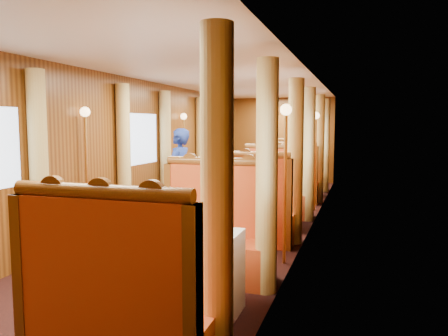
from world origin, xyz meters
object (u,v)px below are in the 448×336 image
at_px(table_near, 178,274).
at_px(fruit_plate, 204,238).
at_px(tea_tray, 164,232).
at_px(rose_vase_mid, 263,172).
at_px(table_far, 295,180).
at_px(banquette_far_aft, 301,173).
at_px(banquette_mid_fwd, 248,214).
at_px(banquette_far_fwd, 288,183).
at_px(teapot_right, 170,230).
at_px(steward, 179,175).
at_px(teapot_left, 153,225).
at_px(banquette_mid_aft, 275,193).
at_px(banquette_near_fwd, 117,317).
at_px(teapot_back, 170,224).
at_px(banquette_near_aft, 215,240).
at_px(passenger, 273,178).
at_px(rose_vase_far, 296,157).
at_px(table_mid, 263,205).

relative_size(table_near, fruit_plate, 4.62).
height_order(tea_tray, rose_vase_mid, rose_vase_mid).
height_order(table_far, banquette_far_aft, banquette_far_aft).
height_order(banquette_mid_fwd, banquette_far_fwd, same).
bearing_deg(table_far, teapot_right, -90.03).
xyz_separation_m(rose_vase_mid, steward, (-1.52, 0.02, -0.11)).
bearing_deg(teapot_left, banquette_mid_aft, 88.90).
relative_size(banquette_near_fwd, teapot_back, 8.41).
distance_m(banquette_far_fwd, banquette_far_aft, 2.03).
relative_size(banquette_mid_aft, banquette_far_fwd, 1.00).
height_order(table_near, banquette_near_aft, banquette_near_aft).
bearing_deg(banquette_near_fwd, steward, 108.57).
bearing_deg(banquette_near_aft, banquette_far_fwd, 90.00).
distance_m(table_near, banquette_far_fwd, 5.99).
distance_m(table_near, passenger, 4.31).
bearing_deg(tea_tray, table_far, 89.00).
xyz_separation_m(banquette_near_fwd, rose_vase_far, (0.02, 7.98, 0.50)).
relative_size(tea_tray, teapot_left, 1.83).
height_order(banquette_near_aft, banquette_mid_fwd, same).
bearing_deg(tea_tray, fruit_plate, -15.43).
bearing_deg(teapot_right, steward, 88.12).
xyz_separation_m(banquette_mid_aft, steward, (-1.53, -0.96, 0.40)).
bearing_deg(banquette_near_aft, rose_vase_mid, 90.31).
relative_size(banquette_far_fwd, fruit_plate, 5.89).
height_order(steward, passenger, steward).
relative_size(teapot_back, rose_vase_far, 0.44).
xyz_separation_m(banquette_near_aft, rose_vase_far, (0.02, 5.96, 0.50)).
xyz_separation_m(banquette_near_fwd, teapot_right, (-0.00, 0.86, 0.39)).
height_order(rose_vase_mid, steward, steward).
xyz_separation_m(fruit_plate, steward, (-1.84, 3.70, 0.05)).
distance_m(banquette_mid_aft, steward, 1.85).
xyz_separation_m(banquette_far_fwd, tea_tray, (-0.12, -6.02, 0.33)).
distance_m(teapot_left, teapot_back, 0.16).
relative_size(table_mid, teapot_left, 5.66).
height_order(banquette_mid_aft, rose_vase_far, banquette_mid_aft).
distance_m(table_near, banquette_mid_aft, 4.51).
bearing_deg(teapot_back, banquette_near_aft, 88.56).
bearing_deg(banquette_mid_aft, passenger, -90.00).
xyz_separation_m(tea_tray, passenger, (0.12, 4.33, -0.02)).
xyz_separation_m(banquette_far_aft, passenger, (-0.00, -3.72, 0.32)).
bearing_deg(steward, tea_tray, 26.95).
bearing_deg(tea_tray, rose_vase_mid, 88.24).
relative_size(tea_tray, teapot_right, 2.16).
bearing_deg(banquette_mid_aft, table_mid, -90.00).
bearing_deg(banquette_mid_fwd, rose_vase_mid, 90.75).
bearing_deg(banquette_far_aft, banquette_mid_aft, -90.00).
xyz_separation_m(banquette_near_aft, banquette_far_fwd, (0.00, 4.97, 0.00)).
bearing_deg(table_far, steward, -114.01).
bearing_deg(fruit_plate, steward, 116.42).
height_order(rose_vase_mid, passenger, passenger).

